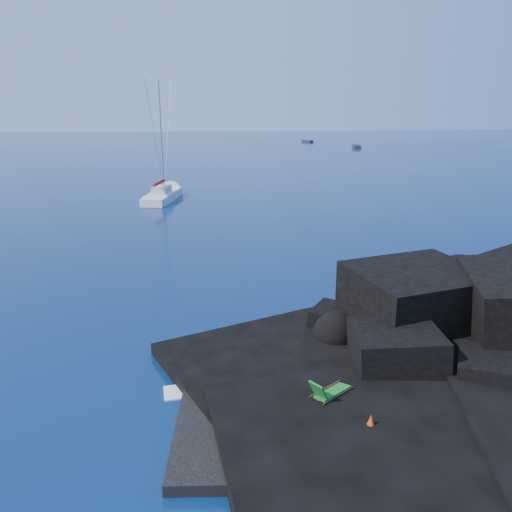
# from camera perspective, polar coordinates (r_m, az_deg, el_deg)

# --- Properties ---
(ground) EXTENTS (400.00, 400.00, 0.00)m
(ground) POSITION_cam_1_polar(r_m,az_deg,el_deg) (15.54, -10.04, -20.51)
(ground) COLOR #031334
(ground) RESTS_ON ground
(beach) EXTENTS (9.08, 6.86, 0.70)m
(beach) POSITION_cam_1_polar(r_m,az_deg,el_deg) (16.30, 6.92, -18.40)
(beach) COLOR black
(beach) RESTS_ON ground
(surf_foam) EXTENTS (10.00, 8.00, 0.06)m
(surf_foam) POSITION_cam_1_polar(r_m,az_deg,el_deg) (20.14, 5.21, -11.02)
(surf_foam) COLOR white
(surf_foam) RESTS_ON ground
(sailboat) EXTENTS (4.78, 11.69, 11.99)m
(sailboat) POSITION_cam_1_polar(r_m,az_deg,el_deg) (53.74, -10.54, 6.34)
(sailboat) COLOR white
(sailboat) RESTS_ON ground
(deck_chair) EXTENTS (1.59, 1.38, 1.02)m
(deck_chair) POSITION_cam_1_polar(r_m,az_deg,el_deg) (16.46, 8.71, -14.53)
(deck_chair) COLOR #176A1E
(deck_chair) RESTS_ON beach
(towel) EXTENTS (1.84, 1.54, 0.04)m
(towel) POSITION_cam_1_polar(r_m,az_deg,el_deg) (17.37, 5.12, -14.47)
(towel) COLOR white
(towel) RESTS_ON beach
(sunbather) EXTENTS (1.57, 1.18, 0.23)m
(sunbather) POSITION_cam_1_polar(r_m,az_deg,el_deg) (17.30, 5.13, -14.08)
(sunbather) COLOR tan
(sunbather) RESTS_ON towel
(marker_cone) EXTENTS (0.40, 0.40, 0.59)m
(marker_cone) POSITION_cam_1_polar(r_m,az_deg,el_deg) (15.38, 12.97, -18.19)
(marker_cone) COLOR #ED430C
(marker_cone) RESTS_ON beach
(distant_boat_a) EXTENTS (2.76, 4.09, 0.53)m
(distant_boat_a) POSITION_cam_1_polar(r_m,az_deg,el_deg) (145.07, 5.89, 12.83)
(distant_boat_a) COLOR #232328
(distant_boat_a) RESTS_ON ground
(distant_boat_b) EXTENTS (2.51, 5.28, 0.68)m
(distant_boat_b) POSITION_cam_1_polar(r_m,az_deg,el_deg) (125.62, 11.40, 12.03)
(distant_boat_b) COLOR #232328
(distant_boat_b) RESTS_ON ground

